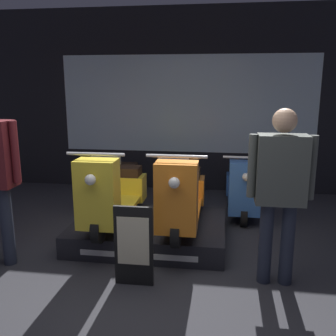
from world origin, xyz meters
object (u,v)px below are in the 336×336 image
(scooter_backrow_1, at_px, (178,186))
(scooter_backrow_2, at_px, (242,188))
(scooter_display_left, at_px, (114,194))
(scooter_backrow_0, at_px, (116,184))
(person_right_browsing, at_px, (281,183))
(scooter_display_right, at_px, (182,196))
(price_sign_board, at_px, (134,246))

(scooter_backrow_1, height_order, scooter_backrow_2, same)
(scooter_display_left, xyz_separation_m, scooter_backrow_0, (-0.37, 1.36, -0.26))
(person_right_browsing, bearing_deg, scooter_display_right, 144.77)
(scooter_display_left, xyz_separation_m, scooter_display_right, (0.83, 0.00, 0.00))
(scooter_backrow_0, distance_m, scooter_backrow_2, 1.96)
(scooter_backrow_2, relative_size, person_right_browsing, 1.03)
(scooter_display_left, bearing_deg, scooter_backrow_2, 40.54)
(scooter_backrow_0, xyz_separation_m, scooter_backrow_2, (1.96, 0.00, 0.00))
(scooter_backrow_2, bearing_deg, person_right_browsing, -83.90)
(scooter_display_left, xyz_separation_m, scooter_backrow_1, (0.62, 1.36, -0.26))
(scooter_display_right, relative_size, scooter_backrow_1, 1.00)
(person_right_browsing, distance_m, price_sign_board, 1.51)
(price_sign_board, bearing_deg, scooter_backrow_1, 86.17)
(scooter_backrow_1, xyz_separation_m, person_right_browsing, (1.20, -2.06, 0.65))
(scooter_display_right, bearing_deg, scooter_backrow_0, 131.18)
(scooter_backrow_1, height_order, person_right_browsing, person_right_browsing)
(person_right_browsing, bearing_deg, scooter_backrow_1, 120.22)
(scooter_display_left, height_order, price_sign_board, scooter_display_left)
(scooter_display_right, relative_size, person_right_browsing, 1.03)
(scooter_backrow_1, distance_m, price_sign_board, 2.30)
(scooter_display_left, relative_size, person_right_browsing, 1.03)
(scooter_display_right, height_order, scooter_backrow_1, scooter_display_right)
(person_right_browsing, bearing_deg, scooter_backrow_2, 96.10)
(scooter_backrow_1, distance_m, person_right_browsing, 2.47)
(scooter_backrow_0, bearing_deg, price_sign_board, -70.19)
(scooter_display_left, xyz_separation_m, person_right_browsing, (1.82, -0.70, 0.39))
(scooter_display_right, height_order, scooter_backrow_0, scooter_display_right)
(scooter_backrow_1, distance_m, scooter_backrow_2, 0.98)
(scooter_display_right, distance_m, person_right_browsing, 1.27)
(scooter_display_left, distance_m, scooter_backrow_2, 2.12)
(scooter_display_left, bearing_deg, price_sign_board, -63.63)
(scooter_backrow_2, relative_size, price_sign_board, 2.20)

